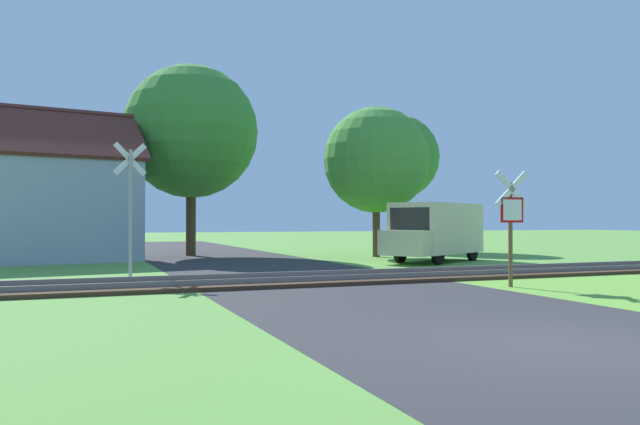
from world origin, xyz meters
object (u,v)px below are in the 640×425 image
(stop_sign_near, at_px, (511,219))
(tree_center, at_px, (191,132))
(mail_truck, at_px, (435,230))
(tree_right, at_px, (376,160))
(tree_far, at_px, (397,158))
(crossing_sign_far, at_px, (130,201))
(house, at_px, (34,206))

(stop_sign_near, relative_size, tree_center, 0.32)
(mail_truck, bearing_deg, tree_right, -22.45)
(tree_far, bearing_deg, tree_right, -126.66)
(stop_sign_near, height_order, tree_center, tree_center)
(tree_center, distance_m, tree_far, 11.19)
(mail_truck, bearing_deg, tree_far, -50.00)
(stop_sign_near, height_order, crossing_sign_far, crossing_sign_far)
(tree_right, bearing_deg, crossing_sign_far, -146.12)
(house, distance_m, tree_right, 14.01)
(house, relative_size, mail_truck, 1.62)
(stop_sign_near, bearing_deg, crossing_sign_far, -25.56)
(crossing_sign_far, bearing_deg, tree_right, 22.12)
(stop_sign_near, relative_size, tree_right, 0.42)
(tree_center, bearing_deg, stop_sign_near, -73.53)
(tree_center, distance_m, mail_truck, 11.94)
(crossing_sign_far, xyz_separation_m, tree_far, (14.61, 12.32, 2.86))
(house, bearing_deg, crossing_sign_far, -82.54)
(stop_sign_near, relative_size, crossing_sign_far, 0.76)
(crossing_sign_far, distance_m, mail_truck, 11.93)
(tree_center, xyz_separation_m, mail_truck, (7.91, -7.81, -4.36))
(tree_center, relative_size, mail_truck, 1.67)
(tree_right, bearing_deg, stop_sign_near, -101.87)
(stop_sign_near, relative_size, house, 0.33)
(tree_far, bearing_deg, tree_center, -174.20)
(tree_center, height_order, tree_right, tree_center)
(house, xyz_separation_m, tree_far, (17.45, 2.98, 2.79))
(house, distance_m, tree_far, 17.92)
(stop_sign_near, bearing_deg, tree_right, -96.26)
(house, xyz_separation_m, mail_truck, (14.24, -5.96, -0.92))
(mail_truck, bearing_deg, tree_center, 15.11)
(stop_sign_near, distance_m, mail_truck, 8.96)
(tree_far, bearing_deg, crossing_sign_far, -139.85)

